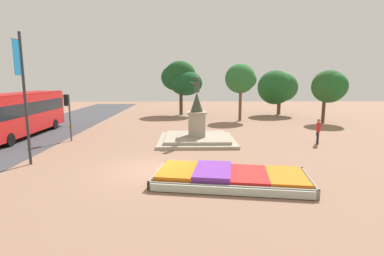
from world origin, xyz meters
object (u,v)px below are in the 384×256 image
Objects in this scene: statue_monument at (197,133)px; city_bus at (17,112)px; pedestrian_with_handbag at (318,130)px; traffic_light_mid_block at (68,109)px; banner_pole at (24,95)px; flower_planter at (229,177)px.

city_bus is (-13.58, 1.77, 1.28)m from statue_monument.
city_bus is 22.06m from pedestrian_with_handbag.
traffic_light_mid_block is 6.16m from banner_pole.
traffic_light_mid_block is 0.29× the size of city_bus.
banner_pole reaches higher than statue_monument.
flower_planter is 18.08m from city_bus.
flower_planter is 13.79m from traffic_light_mid_block.
statue_monument reaches higher than city_bus.
city_bus is at bearing 121.99° from banner_pole.
traffic_light_mid_block is at bearing -18.04° from city_bus.
traffic_light_mid_block reaches higher than flower_planter.
banner_pole is (-8.93, -5.69, 2.98)m from statue_monument.
traffic_light_mid_block is at bearing 177.97° from statue_monument.
city_bus is 6.59× the size of pedestrian_with_handbag.
city_bus reaches higher than flower_planter.
flower_planter is 3.98× the size of pedestrian_with_handbag.
city_bus is at bearing 144.52° from flower_planter.
banner_pole is at bearing -58.01° from city_bus.
statue_monument is 11.00m from banner_pole.
flower_planter is at bearing -35.48° from city_bus.
pedestrian_with_handbag is (17.22, 4.67, -2.63)m from banner_pole.
statue_monument is at bearing 32.49° from banner_pole.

